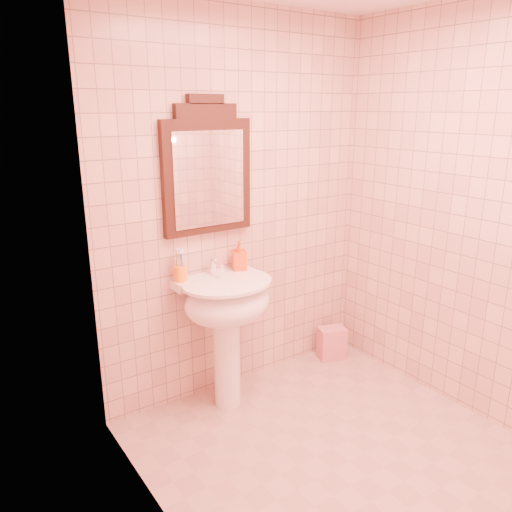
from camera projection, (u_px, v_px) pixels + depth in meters
floor at (349, 462)px, 2.77m from camera, size 2.20×2.20×0.00m
back_wall at (240, 209)px, 3.28m from camera, size 2.00×0.02×2.50m
pedestal_sink at (227, 311)px, 3.13m from camera, size 0.58×0.58×0.86m
faucet at (215, 266)px, 3.16m from camera, size 0.04×0.16×0.11m
mirror at (207, 171)px, 3.04m from camera, size 0.60×0.06×0.83m
toothbrush_cup at (180, 273)px, 3.05m from camera, size 0.08×0.08×0.18m
soap_dispenser at (239, 256)px, 3.26m from camera, size 0.11×0.12×0.19m
towel at (332, 343)px, 3.89m from camera, size 0.24×0.20×0.25m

